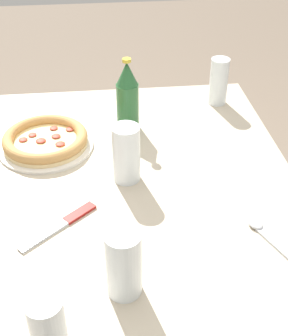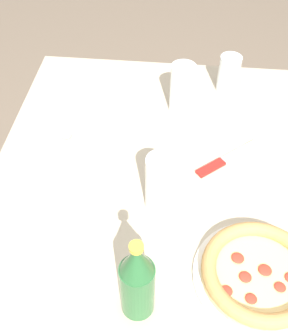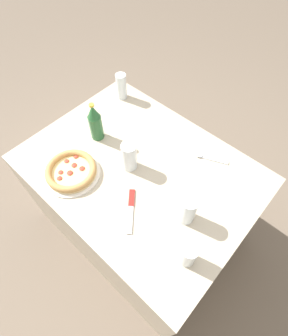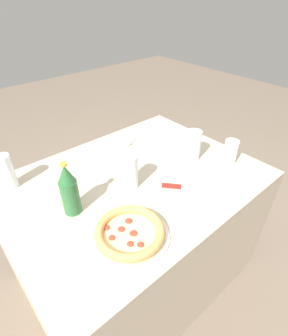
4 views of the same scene
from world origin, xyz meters
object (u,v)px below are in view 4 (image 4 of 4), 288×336
Objects in this scene: glass_orange_juice at (130,172)px; glass_iced_tea at (230,153)px; beer_bottle at (69,190)px; knife at (184,187)px; spoon at (132,140)px; glass_mango_juice at (7,173)px; glass_lemonade at (193,146)px; pizza_veggie at (130,233)px.

glass_iced_tea is at bearing 160.02° from glass_orange_juice.
beer_bottle is 0.48m from knife.
spoon is at bearing -64.39° from glass_iced_tea.
glass_mango_juice reaches higher than knife.
glass_iced_tea is at bearing 149.58° from glass_mango_juice.
glass_iced_tea is 0.73× the size of spoon.
glass_lemonade is (-0.37, 0.03, -0.00)m from glass_orange_juice.
glass_mango_juice is at bearing -67.83° from beer_bottle.
glass_orange_juice is 1.01× the size of glass_mango_juice.
knife is (-0.17, 0.17, -0.07)m from glass_orange_juice.
knife is 1.09× the size of spoon.
glass_orange_juice is at bearing 175.21° from beer_bottle.
pizza_veggie is at bearing 4.08° from glass_iced_tea.
glass_orange_juice reaches higher than glass_mango_juice.
glass_orange_juice is 0.24m from knife.
beer_bottle is (0.26, -0.02, 0.03)m from glass_orange_juice.
beer_bottle is at bearing 28.19° from spoon.
knife is at bearing -1.73° from glass_iced_tea.
glass_iced_tea reaches higher than knife.
glass_orange_juice is at bearing -44.91° from knife.
glass_mango_juice is at bearing -3.40° from spoon.
pizza_veggie is 0.35m from knife.
glass_lemonade is at bearing 174.68° from glass_orange_juice.
beer_bottle is (0.63, -0.06, 0.04)m from glass_lemonade.
pizza_veggie is 0.58m from glass_lemonade.
glass_mango_juice reaches higher than glass_iced_tea.
glass_lemonade is 0.85m from glass_mango_juice.
glass_iced_tea is at bearing 128.30° from glass_lemonade.
glass_orange_juice is at bearing -19.98° from glass_iced_tea.
glass_iced_tea is 0.53× the size of beer_bottle.
glass_mango_juice is 0.69× the size of beer_bottle.
spoon is (-0.52, -0.28, -0.10)m from beer_bottle.
knife is 0.47m from spoon.
glass_iced_tea is at bearing -175.92° from pizza_veggie.
glass_orange_juice is 0.52m from glass_mango_juice.
glass_lemonade is 0.64m from beer_bottle.
glass_orange_juice is (0.48, -0.17, 0.02)m from glass_iced_tea.
glass_mango_juice is 0.95× the size of spoon.
glass_mango_juice is (0.76, -0.37, -0.00)m from glass_lemonade.
glass_iced_tea is 1.01m from glass_mango_juice.
knife is (-0.43, 0.19, -0.10)m from beer_bottle.
glass_lemonade is at bearing 174.90° from beer_bottle.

